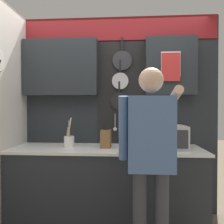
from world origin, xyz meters
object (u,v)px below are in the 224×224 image
utensil_crock (69,141)px  person (151,149)px  microwave (162,137)px  knife_block (106,139)px

utensil_crock → person: (0.88, -0.68, 0.04)m
microwave → knife_block: 0.64m
knife_block → person: bearing=-56.9°
knife_block → utensil_crock: bearing=180.0°
person → utensil_crock: bearing=142.3°
knife_block → utensil_crock: (-0.44, 0.00, -0.03)m
microwave → person: (-0.20, -0.68, -0.02)m
knife_block → person: (0.44, -0.68, 0.01)m
microwave → utensil_crock: bearing=179.9°
knife_block → microwave: bearing=-0.1°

